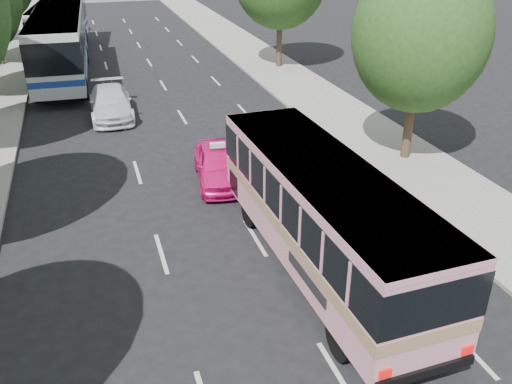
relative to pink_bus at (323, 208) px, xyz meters
name	(u,v)px	position (x,y,z in m)	size (l,w,h in m)	color
ground	(266,327)	(-2.25, -1.92, -1.93)	(120.00, 120.00, 0.00)	black
sidewalk_right	(294,83)	(6.25, 18.08, -1.87)	(4.00, 90.00, 0.12)	#9E998E
tree_right_near	(424,29)	(6.53, 6.02, 3.27)	(5.10, 5.10, 7.95)	#38281E
pink_bus	(323,208)	(0.00, 0.00, 0.00)	(2.78, 9.80, 3.10)	pink
pink_taxi	(218,165)	(-1.33, 6.34, -1.25)	(1.61, 4.01, 1.37)	#F4157F
white_pickup	(111,103)	(-4.54, 15.23, -1.22)	(1.98, 4.87, 1.41)	silver
tour_coach_front	(59,41)	(-6.75, 23.29, 0.40)	(3.29, 13.01, 3.86)	silver
tour_coach_rear	(60,23)	(-6.75, 30.53, 0.28)	(3.97, 12.48, 3.67)	white
taxi_roof_sign	(217,145)	(-1.33, 6.34, -0.47)	(0.55, 0.18, 0.18)	silver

